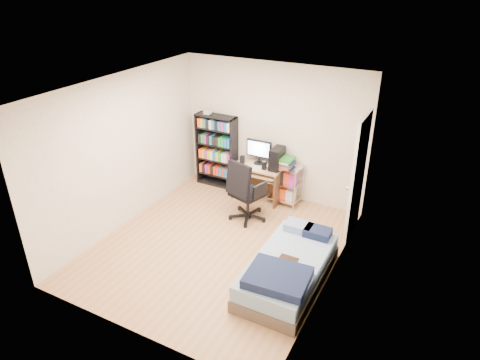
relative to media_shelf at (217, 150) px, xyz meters
The scene contains 7 objects.
room 2.20m from the media_shelf, 59.10° to the right, with size 3.58×4.08×2.58m.
media_shelf is the anchor object (origin of this frame).
computer_desk 1.08m from the media_shelf, ahead, with size 0.89×0.52×1.12m.
office_chair 1.50m from the media_shelf, 39.83° to the right, with size 0.82×0.82×1.10m.
wire_cart 1.49m from the media_shelf, ahead, with size 0.59×0.44×0.91m.
bed 3.26m from the media_shelf, 42.17° to the right, with size 0.90×1.80×0.51m.
door 2.88m from the media_shelf, ahead, with size 0.12×0.80×2.00m.
Camera 1 is at (2.86, -4.75, 3.91)m, focal length 32.00 mm.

